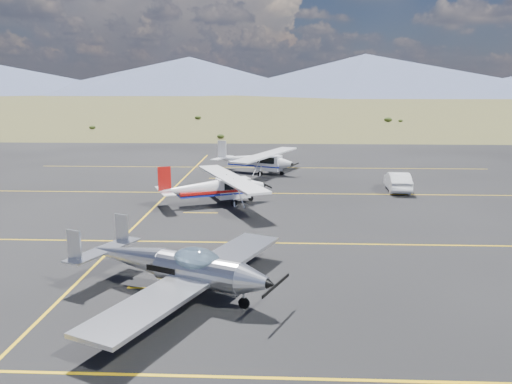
% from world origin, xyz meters
% --- Properties ---
extents(ground, '(1600.00, 1600.00, 0.00)m').
position_xyz_m(ground, '(0.00, 0.00, 0.00)').
color(ground, '#383D1C').
rests_on(ground, ground).
extents(apron, '(72.00, 72.00, 0.02)m').
position_xyz_m(apron, '(0.00, 7.00, 0.00)').
color(apron, black).
rests_on(apron, ground).
extents(aircraft_low_wing, '(7.62, 9.89, 2.21)m').
position_xyz_m(aircraft_low_wing, '(-1.98, -4.03, 1.06)').
color(aircraft_low_wing, silver).
rests_on(aircraft_low_wing, apron).
extents(aircraft_cessna, '(7.27, 9.69, 2.54)m').
position_xyz_m(aircraft_cessna, '(-2.42, 9.63, 1.13)').
color(aircraft_cessna, white).
rests_on(aircraft_cessna, apron).
extents(aircraft_plain, '(7.41, 9.98, 2.60)m').
position_xyz_m(aircraft_plain, '(-0.44, 20.97, 1.16)').
color(aircraft_plain, silver).
rests_on(aircraft_plain, apron).
extents(sedan, '(1.69, 4.11, 1.32)m').
position_xyz_m(sedan, '(9.81, 14.25, 0.67)').
color(sedan, white).
rests_on(sedan, apron).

